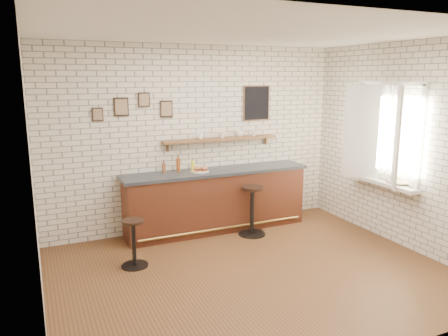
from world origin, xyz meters
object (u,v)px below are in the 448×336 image
at_px(bar_counter, 216,200).
at_px(condiment_bottle_yellow, 193,165).
at_px(bar_stool_left, 134,242).
at_px(shelf_cup_a, 200,136).
at_px(bitters_bottle_amber, 178,164).
at_px(bar_stool_right, 252,209).
at_px(book_lower, 393,183).
at_px(ciabatta_sandwich, 201,169).
at_px(bitters_bottle_white, 179,166).
at_px(shelf_cup_c, 240,134).
at_px(book_upper, 395,183).
at_px(bitters_bottle_brown, 164,168).
at_px(shelf_cup_b, 222,135).
at_px(sandwich_plate, 200,171).
at_px(shelf_cup_d, 254,133).

xyz_separation_m(bar_counter, condiment_bottle_yellow, (-0.34, 0.16, 0.58)).
height_order(bar_stool_left, shelf_cup_a, shelf_cup_a).
distance_m(bar_counter, bitters_bottle_amber, 0.87).
distance_m(bar_stool_right, book_lower, 2.16).
relative_size(bar_stool_left, book_lower, 2.62).
distance_m(ciabatta_sandwich, bitters_bottle_white, 0.36).
height_order(shelf_cup_c, book_upper, shelf_cup_c).
relative_size(ciabatta_sandwich, book_lower, 1.01).
bearing_deg(bar_counter, shelf_cup_c, 21.06).
bearing_deg(book_upper, bitters_bottle_brown, 162.53).
bearing_deg(bar_counter, bitters_bottle_white, 164.62).
relative_size(bar_counter, shelf_cup_b, 27.74).
bearing_deg(shelf_cup_b, ciabatta_sandwich, 126.93).
bearing_deg(bitters_bottle_brown, shelf_cup_b, 2.24).
height_order(sandwich_plate, bar_stool_left, sandwich_plate).
distance_m(bar_counter, condiment_bottle_yellow, 0.69).
bearing_deg(bitters_bottle_white, book_upper, -34.15).
relative_size(bitters_bottle_amber, book_lower, 1.09).
bearing_deg(bar_stool_right, bar_counter, 132.70).
distance_m(condiment_bottle_yellow, shelf_cup_a, 0.48).
distance_m(shelf_cup_a, shelf_cup_d, 0.98).
bearing_deg(bitters_bottle_white, ciabatta_sandwich, -31.64).
relative_size(shelf_cup_a, shelf_cup_b, 1.06).
xyz_separation_m(bar_stool_right, shelf_cup_a, (-0.62, 0.66, 1.12)).
height_order(bar_stool_left, book_upper, book_upper).
height_order(ciabatta_sandwich, book_upper, ciabatta_sandwich).
xyz_separation_m(bitters_bottle_brown, book_lower, (2.98, -1.82, -0.15)).
height_order(shelf_cup_a, book_upper, shelf_cup_a).
bearing_deg(bitters_bottle_amber, bar_stool_right, -31.49).
distance_m(bitters_bottle_amber, book_lower, 3.29).
distance_m(condiment_bottle_yellow, shelf_cup_c, 0.98).
bearing_deg(ciabatta_sandwich, sandwich_plate, 180.00).
height_order(ciabatta_sandwich, bitters_bottle_white, bitters_bottle_white).
xyz_separation_m(ciabatta_sandwich, shelf_cup_c, (0.80, 0.23, 0.49)).
bearing_deg(bar_stool_left, shelf_cup_b, 31.53).
bearing_deg(shelf_cup_b, sandwich_plate, 126.46).
relative_size(bar_counter, bar_stool_right, 3.89).
bearing_deg(book_lower, shelf_cup_d, 113.85).
xyz_separation_m(shelf_cup_a, book_upper, (2.35, -1.90, -0.58)).
distance_m(ciabatta_sandwich, bar_stool_right, 1.04).
xyz_separation_m(shelf_cup_d, book_lower, (1.37, -1.86, -0.60)).
bearing_deg(bitters_bottle_white, shelf_cup_a, 5.94).
bearing_deg(shelf_cup_a, shelf_cup_b, -31.84).
bearing_deg(bar_counter, shelf_cup_a, 134.48).
distance_m(shelf_cup_d, book_upper, 2.41).
bearing_deg(bar_counter, shelf_cup_b, 45.93).
distance_m(shelf_cup_b, shelf_cup_c, 0.33).
bearing_deg(bar_stool_right, bitters_bottle_brown, 153.71).
distance_m(bitters_bottle_amber, shelf_cup_b, 0.90).
bearing_deg(shelf_cup_a, condiment_bottle_yellow, 163.59).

